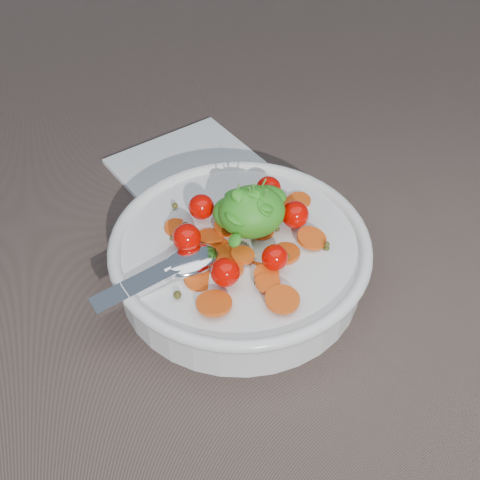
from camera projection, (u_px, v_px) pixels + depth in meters
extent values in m
plane|color=#715B51|center=(229.00, 294.00, 0.65)|extent=(6.00, 6.00, 0.00)
cylinder|color=silver|center=(240.00, 260.00, 0.65)|extent=(0.26, 0.26, 0.05)
torus|color=silver|center=(240.00, 243.00, 0.64)|extent=(0.28, 0.28, 0.01)
cylinder|color=silver|center=(240.00, 274.00, 0.67)|extent=(0.13, 0.13, 0.01)
cylinder|color=brown|center=(240.00, 260.00, 0.65)|extent=(0.24, 0.24, 0.04)
cylinder|color=#DC5212|center=(284.00, 253.00, 0.62)|extent=(0.05, 0.05, 0.01)
cylinder|color=#DC5212|center=(266.00, 275.00, 0.59)|extent=(0.03, 0.03, 0.01)
cylinder|color=#DC5212|center=(268.00, 283.00, 0.58)|extent=(0.03, 0.03, 0.01)
cylinder|color=#DC5212|center=(228.00, 253.00, 0.62)|extent=(0.04, 0.04, 0.01)
cylinder|color=#DC5212|center=(229.00, 266.00, 0.61)|extent=(0.04, 0.04, 0.01)
cylinder|color=#DC5212|center=(291.00, 208.00, 0.67)|extent=(0.03, 0.03, 0.01)
cylinder|color=#DC5212|center=(210.00, 237.00, 0.64)|extent=(0.04, 0.04, 0.01)
cylinder|color=#DC5212|center=(243.00, 255.00, 0.61)|extent=(0.03, 0.03, 0.01)
cylinder|color=#DC5212|center=(177.00, 229.00, 0.65)|extent=(0.04, 0.04, 0.01)
cylinder|color=#DC5212|center=(256.00, 205.00, 0.68)|extent=(0.04, 0.04, 0.01)
cylinder|color=#DC5212|center=(231.00, 270.00, 0.61)|extent=(0.03, 0.03, 0.01)
cylinder|color=#DC5212|center=(250.00, 225.00, 0.66)|extent=(0.04, 0.04, 0.01)
cylinder|color=#DC5212|center=(192.00, 256.00, 0.62)|extent=(0.03, 0.03, 0.01)
cylinder|color=#DC5212|center=(200.00, 279.00, 0.60)|extent=(0.03, 0.03, 0.01)
cylinder|color=#DC5212|center=(278.00, 202.00, 0.68)|extent=(0.03, 0.03, 0.01)
cylinder|color=#DC5212|center=(299.00, 201.00, 0.68)|extent=(0.03, 0.03, 0.01)
cylinder|color=#DC5212|center=(220.00, 250.00, 0.63)|extent=(0.05, 0.05, 0.02)
cylinder|color=#DC5212|center=(229.00, 226.00, 0.64)|extent=(0.04, 0.04, 0.01)
cylinder|color=#DC5212|center=(282.00, 299.00, 0.57)|extent=(0.05, 0.05, 0.01)
cylinder|color=#DC5212|center=(214.00, 303.00, 0.57)|extent=(0.04, 0.04, 0.01)
cylinder|color=#DC5212|center=(312.00, 238.00, 0.63)|extent=(0.04, 0.04, 0.01)
cylinder|color=#DC5212|center=(262.00, 260.00, 0.62)|extent=(0.04, 0.04, 0.01)
cylinder|color=#DC5212|center=(262.00, 232.00, 0.65)|extent=(0.04, 0.04, 0.01)
sphere|color=#413F15|center=(277.00, 191.00, 0.69)|extent=(0.01, 0.01, 0.01)
sphere|color=#413F15|center=(237.00, 222.00, 0.66)|extent=(0.01, 0.01, 0.01)
sphere|color=#413F15|center=(327.00, 244.00, 0.62)|extent=(0.01, 0.01, 0.01)
sphere|color=#413F15|center=(172.00, 238.00, 0.64)|extent=(0.01, 0.01, 0.01)
sphere|color=#413F15|center=(287.00, 258.00, 0.62)|extent=(0.01, 0.01, 0.01)
sphere|color=#413F15|center=(277.00, 229.00, 0.64)|extent=(0.01, 0.01, 0.01)
sphere|color=#413F15|center=(326.00, 248.00, 0.63)|extent=(0.01, 0.01, 0.01)
sphere|color=#413F15|center=(182.00, 258.00, 0.61)|extent=(0.01, 0.01, 0.01)
sphere|color=#413F15|center=(185.00, 224.00, 0.66)|extent=(0.01, 0.01, 0.01)
sphere|color=#413F15|center=(175.00, 206.00, 0.67)|extent=(0.01, 0.01, 0.01)
sphere|color=#413F15|center=(258.00, 284.00, 0.59)|extent=(0.01, 0.01, 0.01)
sphere|color=#413F15|center=(254.00, 219.00, 0.66)|extent=(0.01, 0.01, 0.01)
sphere|color=#413F15|center=(177.00, 295.00, 0.58)|extent=(0.01, 0.01, 0.01)
sphere|color=#C90600|center=(295.00, 215.00, 0.64)|extent=(0.03, 0.03, 0.03)
sphere|color=#C90600|center=(268.00, 189.00, 0.67)|extent=(0.03, 0.03, 0.03)
sphere|color=#C90600|center=(201.00, 207.00, 0.65)|extent=(0.03, 0.03, 0.03)
sphere|color=#C90600|center=(187.00, 238.00, 0.61)|extent=(0.03, 0.03, 0.03)
sphere|color=#C90600|center=(225.00, 272.00, 0.58)|extent=(0.03, 0.03, 0.03)
sphere|color=#C90600|center=(275.00, 258.00, 0.60)|extent=(0.03, 0.03, 0.03)
ellipsoid|color=#369621|center=(252.00, 212.00, 0.62)|extent=(0.07, 0.06, 0.05)
ellipsoid|color=#369621|center=(232.00, 213.00, 0.63)|extent=(0.04, 0.04, 0.03)
ellipsoid|color=#369621|center=(265.00, 207.00, 0.60)|extent=(0.03, 0.03, 0.01)
ellipsoid|color=#369621|center=(262.00, 191.00, 0.64)|extent=(0.03, 0.03, 0.02)
ellipsoid|color=#369621|center=(259.00, 203.00, 0.61)|extent=(0.03, 0.03, 0.03)
ellipsoid|color=#369621|center=(273.00, 192.00, 0.64)|extent=(0.02, 0.02, 0.01)
ellipsoid|color=#369621|center=(249.00, 200.00, 0.60)|extent=(0.03, 0.03, 0.02)
ellipsoid|color=#369621|center=(265.00, 207.00, 0.60)|extent=(0.03, 0.03, 0.02)
ellipsoid|color=#369621|center=(250.00, 209.00, 0.61)|extent=(0.04, 0.04, 0.02)
ellipsoid|color=#369621|center=(251.00, 196.00, 0.61)|extent=(0.03, 0.03, 0.02)
ellipsoid|color=#369621|center=(233.00, 193.00, 0.63)|extent=(0.02, 0.02, 0.02)
ellipsoid|color=#369621|center=(235.00, 240.00, 0.60)|extent=(0.02, 0.02, 0.01)
ellipsoid|color=#369621|center=(236.00, 219.00, 0.60)|extent=(0.03, 0.03, 0.02)
ellipsoid|color=#369621|center=(263.00, 207.00, 0.62)|extent=(0.02, 0.02, 0.01)
ellipsoid|color=#369621|center=(248.00, 208.00, 0.62)|extent=(0.03, 0.03, 0.02)
ellipsoid|color=#369621|center=(253.00, 200.00, 0.61)|extent=(0.02, 0.02, 0.02)
ellipsoid|color=#369621|center=(256.00, 211.00, 0.62)|extent=(0.03, 0.03, 0.03)
ellipsoid|color=#369621|center=(249.00, 204.00, 0.62)|extent=(0.02, 0.02, 0.01)
ellipsoid|color=#369621|center=(248.00, 218.00, 0.62)|extent=(0.02, 0.02, 0.01)
ellipsoid|color=#369621|center=(274.00, 195.00, 0.63)|extent=(0.04, 0.04, 0.02)
ellipsoid|color=#369621|center=(253.00, 195.00, 0.61)|extent=(0.03, 0.03, 0.03)
ellipsoid|color=#369621|center=(243.00, 198.00, 0.61)|extent=(0.03, 0.03, 0.03)
cylinder|color=#4C8C33|center=(254.00, 202.00, 0.61)|extent=(0.00, 0.00, 0.05)
cylinder|color=#4C8C33|center=(249.00, 198.00, 0.62)|extent=(0.01, 0.01, 0.04)
cylinder|color=#4C8C33|center=(252.00, 203.00, 0.61)|extent=(0.01, 0.01, 0.05)
cylinder|color=#4C8C33|center=(263.00, 203.00, 0.61)|extent=(0.01, 0.01, 0.04)
cylinder|color=#4C8C33|center=(238.00, 202.00, 0.61)|extent=(0.00, 0.01, 0.05)
cylinder|color=#4C8C33|center=(258.00, 194.00, 0.62)|extent=(0.02, 0.01, 0.04)
ellipsoid|color=silver|center=(191.00, 261.00, 0.61)|extent=(0.07, 0.06, 0.02)
cube|color=silver|center=(148.00, 280.00, 0.59)|extent=(0.12, 0.06, 0.02)
cylinder|color=silver|center=(174.00, 268.00, 0.60)|extent=(0.02, 0.02, 0.01)
cube|color=white|center=(188.00, 166.00, 0.81)|extent=(0.22, 0.21, 0.01)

